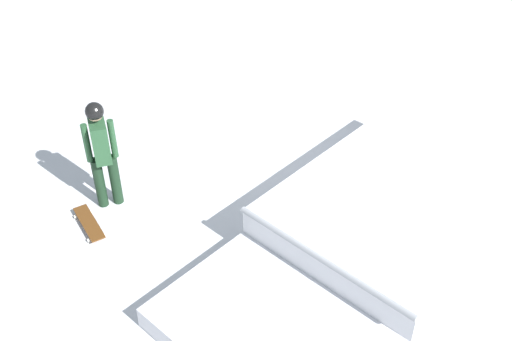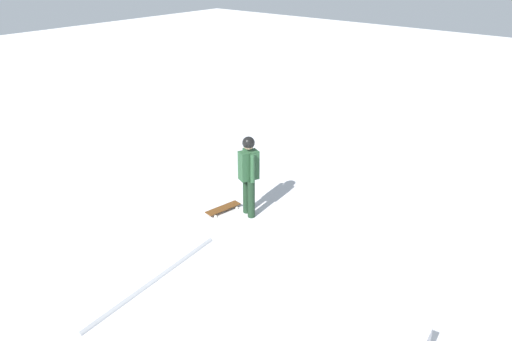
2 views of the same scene
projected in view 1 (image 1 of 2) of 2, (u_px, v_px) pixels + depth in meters
The scene contains 4 objects.
ground_plane at pixel (390, 212), 9.21m from camera, with size 60.00×60.00×0.00m, color silver.
skate_ramp at pixel (381, 227), 8.51m from camera, with size 5.64×3.15×0.74m.
skater at pixel (101, 148), 8.76m from camera, with size 0.41×0.44×1.73m.
skateboard at pixel (89, 223), 8.93m from camera, with size 0.36×0.82×0.09m.
Camera 1 is at (5.97, 3.91, 6.17)m, focal length 44.64 mm.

